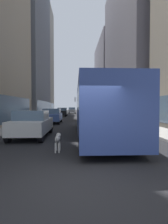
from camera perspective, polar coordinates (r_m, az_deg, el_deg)
ground_plane at (r=39.37m, az=-2.33°, el=-0.92°), size 120.00×120.00×0.00m
sidewalk_left at (r=39.75m, az=-10.58°, el=-0.82°), size 2.40×110.00×0.15m
sidewalk_right at (r=39.81m, az=5.90°, el=-0.79°), size 2.40×110.00×0.15m
building_left_mid at (r=37.62m, az=-22.17°, el=21.37°), size 11.95×14.64×29.11m
building_left_far at (r=52.95m, az=-15.96°, el=16.45°), size 9.31×17.21×30.68m
building_right_mid at (r=36.14m, az=18.18°, el=19.84°), size 10.05×22.72×26.23m
building_right_far at (r=58.40m, az=9.54°, el=10.80°), size 10.15×22.59×22.08m
transit_bus at (r=11.40m, az=4.35°, el=1.40°), size 2.78×11.53×3.05m
car_black_suv at (r=34.54m, az=-6.94°, el=0.06°), size 1.78×4.73×1.62m
car_blue_hatchback at (r=19.98m, az=-10.13°, el=-1.21°), size 1.92×3.95×1.62m
car_white_van at (r=11.24m, az=-16.10°, el=-3.54°), size 1.88×4.32×1.62m
car_yellow_taxi at (r=24.45m, az=4.41°, el=-0.64°), size 1.78×4.55×1.62m
car_silver_sedan at (r=47.46m, az=-3.83°, el=0.53°), size 1.78×3.93×1.62m
dalmatian_dog at (r=7.54m, az=-8.33°, el=-8.47°), size 0.22×0.96×0.72m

